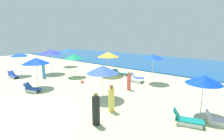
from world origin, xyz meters
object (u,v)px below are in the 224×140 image
lounge_chair_3_0 (117,73)px  beachgoer_0 (44,71)px  lounge_chair_6_0 (32,89)px  beach_ball_0 (82,82)px  lounge_chair_2_1 (187,120)px  lounge_chair_4_1 (136,79)px  umbrella_4 (153,56)px  umbrella_5 (19,55)px  umbrella_6 (36,61)px  lounge_chair_3_1 (121,73)px  beachgoer_2 (111,99)px  umbrella_9 (103,69)px  umbrella_0 (68,50)px  umbrella_3 (108,54)px  umbrella_8 (50,52)px  lounge_chair_4_0 (137,78)px  beachgoer_1 (96,110)px  umbrella_2 (204,79)px  beachgoer_3 (129,81)px  lounge_chair_5_0 (13,76)px  lounge_chair_2_0 (218,120)px  umbrella_1 (74,56)px

lounge_chair_3_0 → beachgoer_0: (-5.17, -5.73, 0.53)m
lounge_chair_6_0 → beach_ball_0: bearing=-35.8°
lounge_chair_2_1 → lounge_chair_4_1: size_ratio=1.11×
umbrella_4 → lounge_chair_4_1: size_ratio=1.89×
umbrella_5 → umbrella_6: 5.76m
lounge_chair_3_1 → beachgoer_2: 9.24m
umbrella_6 → umbrella_9: (5.98, 1.62, -0.22)m
umbrella_0 → umbrella_4: bearing=-1.2°
beach_ball_0 → umbrella_3: bearing=90.8°
lounge_chair_3_0 → umbrella_8: size_ratio=0.46×
umbrella_0 → umbrella_9: (12.09, -6.24, -0.15)m
lounge_chair_4_0 → beachgoer_1: 9.08m
beach_ball_0 → umbrella_2: bearing=-1.4°
lounge_chair_3_1 → umbrella_9: 7.42m
umbrella_4 → beachgoer_3: size_ratio=1.74×
umbrella_0 → lounge_chair_5_0: bearing=-82.7°
lounge_chair_3_1 → lounge_chair_5_0: 11.22m
umbrella_3 → lounge_chair_6_0: bearing=-98.7°
beach_ball_0 → umbrella_0: bearing=150.4°
lounge_chair_5_0 → umbrella_9: size_ratio=0.61×
umbrella_2 → beachgoer_2: umbrella_2 is taller
umbrella_0 → umbrella_9: bearing=-27.3°
umbrella_5 → umbrella_4: bearing=27.2°
umbrella_0 → lounge_chair_2_1: size_ratio=1.55×
umbrella_2 → beach_ball_0: size_ratio=8.65×
lounge_chair_2_0 → umbrella_0: bearing=67.1°
umbrella_1 → beachgoer_0: (-1.89, -2.42, -1.37)m
lounge_chair_3_0 → umbrella_8: bearing=114.1°
umbrella_1 → umbrella_3: 3.65m
lounge_chair_2_0 → lounge_chair_5_0: size_ratio=0.97×
lounge_chair_3_1 → lounge_chair_6_0: lounge_chair_3_1 is taller
beachgoer_1 → beachgoer_3: size_ratio=1.10×
umbrella_0 → beachgoer_3: bearing=-15.5°
umbrella_0 → lounge_chair_2_1: bearing=-19.6°
umbrella_8 → beachgoer_0: (1.29, -1.72, -1.72)m
lounge_chair_4_0 → umbrella_5: (-11.01, -6.05, 2.01)m
umbrella_5 → lounge_chair_6_0: (6.27, -2.03, -2.05)m
umbrella_2 → lounge_chair_5_0: (-17.21, -2.94, -1.85)m
umbrella_5 → beach_ball_0: umbrella_5 is taller
lounge_chair_2_1 → umbrella_8: (-15.73, 2.34, 2.24)m
umbrella_0 → umbrella_3: bearing=-5.5°
lounge_chair_2_1 → lounge_chair_6_0: bearing=85.4°
umbrella_6 → umbrella_9: 6.20m
lounge_chair_2_1 → lounge_chair_3_0: lounge_chair_2_1 is taller
beachgoer_0 → beachgoer_3: size_ratio=1.08×
beachgoer_2 → umbrella_8: bearing=-93.3°
umbrella_2 → beachgoer_1: size_ratio=1.38×
lounge_chair_2_1 → beach_ball_0: bearing=63.2°
umbrella_1 → lounge_chair_2_0: bearing=-8.2°
lounge_chair_5_0 → umbrella_4: bearing=-60.9°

